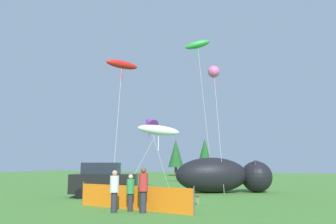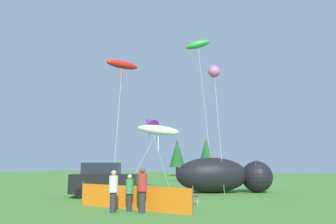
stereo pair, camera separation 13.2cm
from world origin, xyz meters
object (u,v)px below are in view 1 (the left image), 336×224
Objects in this scene: inflatable_cat at (222,176)px; kite_green_fish at (198,45)px; parked_car at (104,180)px; spectator_in_blue_shirt at (114,189)px; spectator_in_green_shirt at (143,188)px; kite_white_ghost at (158,130)px; folding_chair at (192,195)px; kite_pink_octopus at (214,72)px; spectator_in_grey_shirt at (130,191)px; kite_red_lizard at (122,65)px; kite_purple_delta at (149,122)px.

kite_green_fish is at bearing 119.21° from inflatable_cat.
spectator_in_blue_shirt is (4.05, -5.08, -0.06)m from parked_car.
kite_white_ghost is (-2.23, 6.20, 3.11)m from spectator_in_green_shirt.
kite_pink_octopus reaches higher than folding_chair.
parked_car is 11.55m from kite_pink_octopus.
spectator_in_green_shirt is 1.24m from spectator_in_blue_shirt.
parked_car is 8.46m from inflatable_cat.
folding_chair is 0.45× the size of spectator_in_green_shirt.
inflatable_cat is at bearing 80.67° from spectator_in_blue_shirt.
inflatable_cat is at bearing 76.17° from folding_chair.
parked_car reaches higher than spectator_in_blue_shirt.
spectator_in_grey_shirt is at bearing -75.97° from kite_white_ghost.
spectator_in_grey_shirt is at bearing -134.11° from folding_chair.
kite_white_ghost is at bearing -24.04° from kite_red_lizard.
kite_red_lizard reaches higher than spectator_in_green_shirt.
kite_green_fish reaches higher than folding_chair.
kite_purple_delta reaches higher than spectator_in_blue_shirt.
spectator_in_blue_shirt reaches higher than spectator_in_grey_shirt.
parked_car reaches higher than folding_chair.
kite_red_lizard is at bearing -138.35° from kite_green_fish.
inflatable_cat is 3.89× the size of spectator_in_blue_shirt.
spectator_in_green_shirt is 0.20× the size of kite_pink_octopus.
kite_purple_delta is (-3.43, 5.46, 1.31)m from kite_white_ghost.
parked_car is at bearing 138.09° from spectator_in_green_shirt.
kite_green_fish is at bearing 41.65° from kite_red_lizard.
folding_chair is at bearing 74.13° from spectator_in_green_shirt.
kite_white_ghost is 9.58m from kite_green_fish.
kite_green_fish reaches higher than spectator_in_grey_shirt.
kite_white_ghost reaches higher than folding_chair.
kite_white_ghost is at bearing -97.49° from kite_green_fish.
kite_green_fish is at bearing 89.41° from folding_chair.
kite_white_ghost reaches higher than parked_car.
kite_green_fish is (-1.57, 0.91, 2.71)m from kite_pink_octopus.
kite_pink_octopus reaches higher than parked_car.
kite_pink_octopus is (5.77, -0.51, 3.53)m from kite_purple_delta.
spectator_in_blue_shirt is 0.18× the size of kite_red_lizard.
kite_white_ghost is 0.48× the size of kite_red_lizard.
spectator_in_grey_shirt is 12.70m from kite_red_lizard.
folding_chair is 0.53× the size of spectator_in_grey_shirt.
spectator_in_green_shirt reaches higher than spectator_in_blue_shirt.
kite_purple_delta is (-5.66, 11.65, 4.42)m from spectator_in_green_shirt.
folding_chair is (6.19, -1.28, -0.53)m from parked_car.
spectator_in_blue_shirt is 0.38× the size of kite_white_ghost.
spectator_in_grey_shirt is 0.34× the size of kite_white_ghost.
spectator_in_green_shirt is at bearing -52.41° from kite_red_lizard.
folding_chair is at bearing -35.63° from parked_car.
spectator_in_blue_shirt reaches higher than folding_chair.
spectator_in_green_shirt is 0.30× the size of kite_purple_delta.
kite_pink_octopus is (6.21, 3.22, -0.42)m from kite_red_lizard.
kite_pink_octopus is (1.29, 11.54, 8.01)m from spectator_in_blue_shirt.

